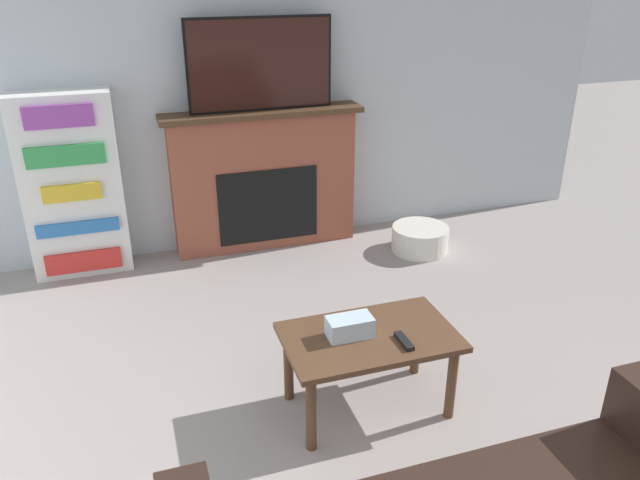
# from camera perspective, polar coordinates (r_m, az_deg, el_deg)

# --- Properties ---
(wall_back) EXTENTS (5.91, 0.06, 2.70)m
(wall_back) POSITION_cam_1_polar(r_m,az_deg,el_deg) (4.77, -6.69, 15.16)
(wall_back) COLOR silver
(wall_back) RESTS_ON ground_plane
(fireplace) EXTENTS (1.50, 0.28, 1.09)m
(fireplace) POSITION_cam_1_polar(r_m,az_deg,el_deg) (4.84, -5.12, 5.55)
(fireplace) COLOR brown
(fireplace) RESTS_ON ground_plane
(tv) EXTENTS (1.05, 0.03, 0.65)m
(tv) POSITION_cam_1_polar(r_m,az_deg,el_deg) (4.62, -5.48, 15.69)
(tv) COLOR black
(tv) RESTS_ON fireplace
(coffee_table) EXTENTS (0.84, 0.51, 0.44)m
(coffee_table) POSITION_cam_1_polar(r_m,az_deg,el_deg) (3.11, 4.53, -9.65)
(coffee_table) COLOR brown
(coffee_table) RESTS_ON ground_plane
(tissue_box) EXTENTS (0.22, 0.12, 0.10)m
(tissue_box) POSITION_cam_1_polar(r_m,az_deg,el_deg) (3.03, 2.74, -7.93)
(tissue_box) COLOR silver
(tissue_box) RESTS_ON coffee_table
(remote_control) EXTENTS (0.04, 0.15, 0.02)m
(remote_control) POSITION_cam_1_polar(r_m,az_deg,el_deg) (3.02, 7.70, -9.15)
(remote_control) COLOR black
(remote_control) RESTS_ON coffee_table
(bookshelf) EXTENTS (0.67, 0.29, 1.30)m
(bookshelf) POSITION_cam_1_polar(r_m,az_deg,el_deg) (4.69, -21.69, 4.61)
(bookshelf) COLOR white
(bookshelf) RESTS_ON ground_plane
(storage_basket) EXTENTS (0.44, 0.44, 0.20)m
(storage_basket) POSITION_cam_1_polar(r_m,az_deg,el_deg) (4.94, 9.12, 0.13)
(storage_basket) COLOR silver
(storage_basket) RESTS_ON ground_plane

